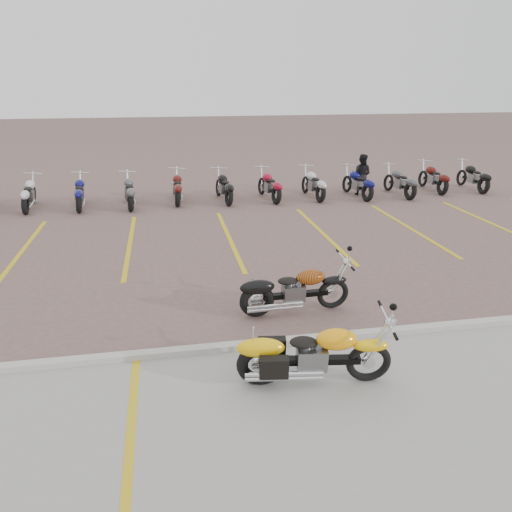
{
  "coord_description": "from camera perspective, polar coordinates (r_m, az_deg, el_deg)",
  "views": [
    {
      "loc": [
        -1.7,
        -9.13,
        4.22
      ],
      "look_at": [
        0.08,
        0.37,
        0.75
      ],
      "focal_mm": 35.0,
      "sensor_mm": 36.0,
      "label": 1
    }
  ],
  "objects": [
    {
      "name": "yellow_cruiser",
      "position": [
        7.34,
        6.23,
        -11.22
      ],
      "size": [
        2.23,
        0.49,
        0.92
      ],
      "rotation": [
        0.13,
        0.0,
        -0.14
      ],
      "color": "black",
      "rests_on": "ground"
    },
    {
      "name": "concrete_apron",
      "position": [
        6.49,
        7.77,
        -21.02
      ],
      "size": [
        60.0,
        5.0,
        0.01
      ],
      "primitive_type": "cube",
      "color": "#9E9B93",
      "rests_on": "ground"
    },
    {
      "name": "parking_stripes",
      "position": [
        13.89,
        -3.07,
        2.06
      ],
      "size": [
        38.0,
        5.5,
        0.01
      ],
      "primitive_type": null,
      "color": "gold",
      "rests_on": "ground"
    },
    {
      "name": "bg_bike_row",
      "position": [
        17.99,
        -3.8,
        7.95
      ],
      "size": [
        20.6,
        2.05,
        1.1
      ],
      "color": "black",
      "rests_on": "ground"
    },
    {
      "name": "flame_cruiser",
      "position": [
        9.39,
        4.15,
        -4.08
      ],
      "size": [
        2.13,
        0.32,
        0.88
      ],
      "rotation": [
        0.1,
        0.0,
        0.03
      ],
      "color": "black",
      "rests_on": "ground"
    },
    {
      "name": "person_b",
      "position": [
        19.42,
        11.96,
        9.1
      ],
      "size": [
        0.94,
        0.91,
        1.53
      ],
      "primitive_type": "imported",
      "rotation": [
        0.0,
        0.0,
        2.52
      ],
      "color": "black",
      "rests_on": "ground"
    },
    {
      "name": "curb",
      "position": [
        8.42,
        2.48,
        -9.86
      ],
      "size": [
        60.0,
        0.18,
        0.12
      ],
      "primitive_type": "cube",
      "color": "#ADAAA3",
      "rests_on": "ground"
    },
    {
      "name": "apron_stripe",
      "position": [
        6.28,
        -14.45,
        -23.07
      ],
      "size": [
        0.12,
        5.0,
        0.0
      ],
      "primitive_type": "cube",
      "color": "gold",
      "rests_on": "concrete_apron"
    },
    {
      "name": "ground",
      "position": [
        10.2,
        -0.05,
        -4.69
      ],
      "size": [
        100.0,
        100.0,
        0.0
      ],
      "primitive_type": "plane",
      "color": "#735752",
      "rests_on": "ground"
    }
  ]
}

